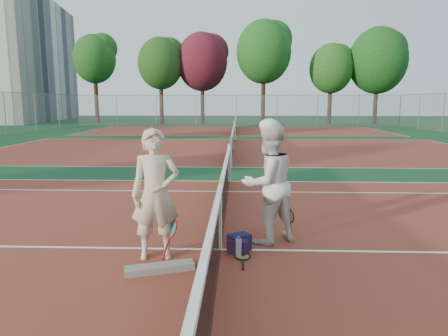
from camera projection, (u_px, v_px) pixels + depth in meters
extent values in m
plane|color=#0F381B|center=(220.00, 250.00, 6.23)|extent=(130.00, 130.00, 0.00)
cube|color=maroon|center=(220.00, 250.00, 6.23)|extent=(23.77, 10.97, 0.01)
cube|color=maroon|center=(233.00, 149.00, 19.54)|extent=(23.77, 10.97, 0.01)
cube|color=maroon|center=(236.00, 130.00, 32.86)|extent=(23.77, 10.97, 0.01)
cube|color=beige|center=(11.00, 60.00, 49.44)|extent=(12.96, 23.18, 15.00)
imported|color=beige|center=(155.00, 194.00, 5.79)|extent=(0.77, 0.58, 1.92)
imported|color=silver|center=(268.00, 183.00, 6.45)|extent=(1.20, 1.13, 1.96)
cube|color=black|center=(239.00, 242.00, 6.19)|extent=(0.40, 0.37, 0.26)
cube|color=black|center=(238.00, 247.00, 6.05)|extent=(0.33, 0.29, 0.22)
cube|color=slate|center=(160.00, 268.00, 5.42)|extent=(0.95, 0.50, 0.10)
cylinder|color=#C8DEFE|center=(239.00, 249.00, 5.86)|extent=(0.09, 0.09, 0.30)
cylinder|color=#382314|center=(96.00, 98.00, 43.70)|extent=(0.44, 0.44, 5.54)
ellipsoid|color=#174814|center=(94.00, 59.00, 43.03)|extent=(4.54, 4.54, 5.22)
cylinder|color=#382314|center=(161.00, 100.00, 42.75)|extent=(0.44, 0.44, 5.09)
ellipsoid|color=#194012|center=(160.00, 63.00, 42.13)|extent=(4.74, 4.74, 5.45)
cylinder|color=#382314|center=(202.00, 99.00, 43.45)|extent=(0.44, 0.44, 5.28)
ellipsoid|color=#4C101B|center=(202.00, 62.00, 42.81)|extent=(5.42, 5.42, 6.24)
cylinder|color=#382314|center=(263.00, 96.00, 41.62)|extent=(0.44, 0.44, 5.94)
ellipsoid|color=#154B15|center=(264.00, 52.00, 40.90)|extent=(5.63, 5.63, 6.48)
cylinder|color=#382314|center=(330.00, 102.00, 42.78)|extent=(0.44, 0.44, 4.68)
ellipsoid|color=#1C4F16|center=(331.00, 68.00, 42.22)|extent=(4.57, 4.57, 5.25)
cylinder|color=#382314|center=(376.00, 99.00, 42.43)|extent=(0.44, 0.44, 5.30)
ellipsoid|color=#134213|center=(378.00, 61.00, 41.79)|extent=(6.02, 6.02, 6.92)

